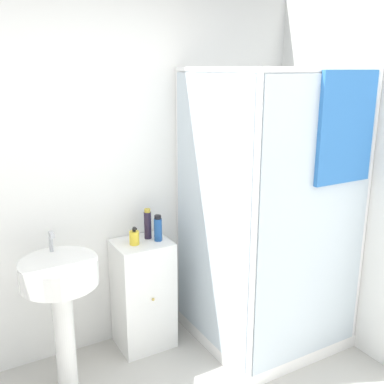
# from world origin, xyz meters

# --- Properties ---
(wall_back) EXTENTS (6.40, 0.06, 2.50)m
(wall_back) POSITION_xyz_m (0.00, 1.70, 1.25)
(wall_back) COLOR white
(wall_back) RESTS_ON ground_plane
(shower_enclosure) EXTENTS (0.96, 0.99, 1.96)m
(shower_enclosure) POSITION_xyz_m (1.14, 1.10, 0.53)
(shower_enclosure) COLOR white
(shower_enclosure) RESTS_ON ground_plane
(vanity_cabinet) EXTENTS (0.38, 0.35, 0.80)m
(vanity_cabinet) POSITION_xyz_m (0.35, 1.50, 0.40)
(vanity_cabinet) COLOR white
(vanity_cabinet) RESTS_ON ground_plane
(sink) EXTENTS (0.46, 0.46, 1.00)m
(sink) POSITION_xyz_m (-0.26, 1.31, 0.68)
(sink) COLOR white
(sink) RESTS_ON ground_plane
(soap_dispenser) EXTENTS (0.07, 0.07, 0.13)m
(soap_dispenser) POSITION_xyz_m (0.30, 1.48, 0.85)
(soap_dispenser) COLOR yellow
(soap_dispenser) RESTS_ON vanity_cabinet
(shampoo_bottle_tall_black) EXTENTS (0.05, 0.05, 0.22)m
(shampoo_bottle_tall_black) POSITION_xyz_m (0.42, 1.54, 0.90)
(shampoo_bottle_tall_black) COLOR #281E33
(shampoo_bottle_tall_black) RESTS_ON vanity_cabinet
(shampoo_bottle_blue) EXTENTS (0.06, 0.06, 0.18)m
(shampoo_bottle_blue) POSITION_xyz_m (0.47, 1.47, 0.89)
(shampoo_bottle_blue) COLOR #1E4C93
(shampoo_bottle_blue) RESTS_ON vanity_cabinet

